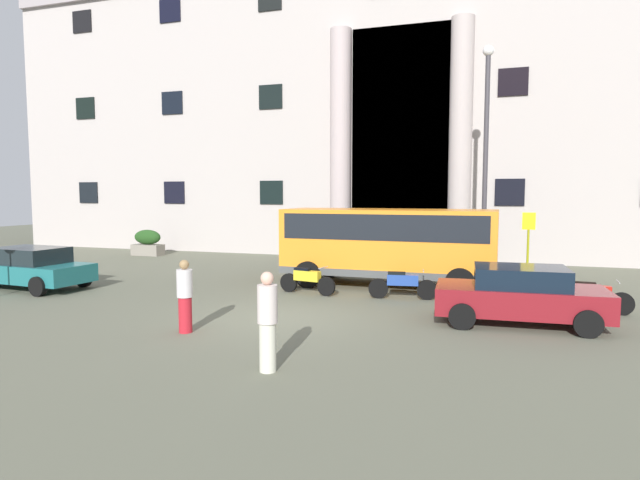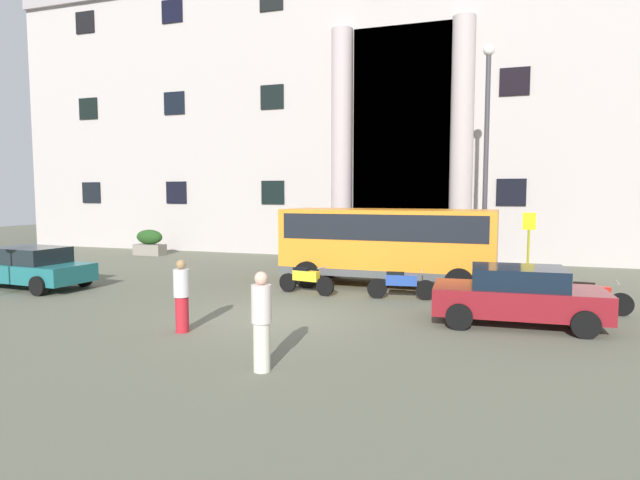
{
  "view_description": "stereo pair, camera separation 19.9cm",
  "coord_description": "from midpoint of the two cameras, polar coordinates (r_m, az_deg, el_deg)",
  "views": [
    {
      "loc": [
        5.11,
        -12.29,
        3.17
      ],
      "look_at": [
        -1.12,
        6.73,
        1.41
      ],
      "focal_mm": 29.69,
      "sensor_mm": 36.0,
      "label": 1
    },
    {
      "loc": [
        5.3,
        -12.23,
        3.17
      ],
      "look_at": [
        -1.12,
        6.73,
        1.41
      ],
      "focal_mm": 29.69,
      "sensor_mm": 36.0,
      "label": 2
    }
  ],
  "objects": [
    {
      "name": "orange_minibus",
      "position": [
        18.16,
        7.09,
        -0.01
      ],
      "size": [
        7.13,
        2.77,
        2.63
      ],
      "rotation": [
        0.0,
        0.0,
        -0.02
      ],
      "color": "orange",
      "rests_on": "ground_plane"
    },
    {
      "name": "office_building_facade",
      "position": [
        30.46,
        8.34,
        12.84
      ],
      "size": [
        43.49,
        9.76,
        14.68
      ],
      "color": "#B1A7A2",
      "rests_on": "ground_plane"
    },
    {
      "name": "scooter_by_planter",
      "position": [
        16.77,
        -1.86,
        -4.28
      ],
      "size": [
        1.96,
        0.66,
        0.89
      ],
      "rotation": [
        0.0,
        0.0,
        -0.21
      ],
      "color": "black",
      "rests_on": "ground_plane"
    },
    {
      "name": "pedestrian_woman_dark_dress",
      "position": [
        9.53,
        -6.28,
        -8.69
      ],
      "size": [
        0.36,
        0.36,
        1.8
      ],
      "rotation": [
        0.0,
        0.0,
        4.78
      ],
      "color": "beige",
      "rests_on": "ground_plane"
    },
    {
      "name": "lamppost_plaza_centre",
      "position": [
        20.83,
        17.18,
        9.66
      ],
      "size": [
        0.4,
        0.4,
        8.58
      ],
      "color": "#3C393F",
      "rests_on": "ground_plane"
    },
    {
      "name": "parked_sedan_second",
      "position": [
        13.72,
        20.35,
        -5.55
      ],
      "size": [
        4.02,
        2.15,
        1.41
      ],
      "rotation": [
        0.0,
        0.0,
        0.05
      ],
      "color": "maroon",
      "rests_on": "ground_plane"
    },
    {
      "name": "parked_compact_extra",
      "position": [
        20.19,
        -29.05,
        -2.6
      ],
      "size": [
        4.3,
        2.22,
        1.38
      ],
      "rotation": [
        0.0,
        0.0,
        -0.07
      ],
      "color": "#1E6669",
      "rests_on": "ground_plane"
    },
    {
      "name": "bus_stop_sign",
      "position": [
        19.91,
        21.26,
        0.04
      ],
      "size": [
        0.44,
        0.08,
        2.51
      ],
      "color": "#929714",
      "rests_on": "ground_plane"
    },
    {
      "name": "ground_plane",
      "position": [
        13.7,
        -4.8,
        -8.61
      ],
      "size": [
        80.0,
        64.0,
        0.12
      ],
      "primitive_type": "cube",
      "color": "#616250"
    },
    {
      "name": "hedge_planter_far_east",
      "position": [
        23.14,
        14.97,
        -1.15
      ],
      "size": [
        2.19,
        0.84,
        1.55
      ],
      "color": "slate",
      "rests_on": "ground_plane"
    },
    {
      "name": "motorcycle_far_end",
      "position": [
        16.12,
        8.39,
        -4.7
      ],
      "size": [
        2.04,
        0.56,
        0.89
      ],
      "rotation": [
        0.0,
        0.0,
        0.14
      ],
      "color": "black",
      "rests_on": "ground_plane"
    },
    {
      "name": "hedge_planter_entrance_left",
      "position": [
        28.6,
        -18.27,
        -0.31
      ],
      "size": [
        1.56,
        0.75,
        1.32
      ],
      "color": "gray",
      "rests_on": "ground_plane"
    },
    {
      "name": "motorcycle_near_kerb",
      "position": [
        15.79,
        26.79,
        -5.4
      ],
      "size": [
        2.01,
        0.55,
        0.89
      ],
      "rotation": [
        0.0,
        0.0,
        -0.06
      ],
      "color": "black",
      "rests_on": "ground_plane"
    },
    {
      "name": "hedge_planter_east",
      "position": [
        23.9,
        2.7,
        -0.97
      ],
      "size": [
        1.57,
        0.75,
        1.39
      ],
      "color": "slate",
      "rests_on": "ground_plane"
    },
    {
      "name": "pedestrian_man_red_shirt",
      "position": [
        12.5,
        -14.8,
        -5.86
      ],
      "size": [
        0.36,
        0.36,
        1.67
      ],
      "rotation": [
        0.0,
        0.0,
        5.5
      ],
      "color": "red",
      "rests_on": "ground_plane"
    }
  ]
}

